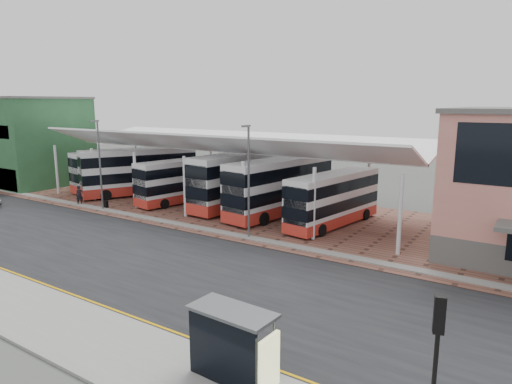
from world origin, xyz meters
TOP-DOWN VIEW (x-y plane):
  - ground at (0.00, 0.00)m, footprint 140.00×140.00m
  - road at (0.00, -1.00)m, footprint 120.00×14.00m
  - forecourt at (2.00, 13.00)m, footprint 72.00×16.00m
  - sidewalk at (0.00, -9.00)m, footprint 120.00×4.00m
  - north_kerb at (0.00, 6.20)m, footprint 120.00×0.80m
  - yellow_line_near at (0.00, -7.00)m, footprint 120.00×0.12m
  - yellow_line_far at (0.00, -6.70)m, footprint 120.00×0.12m
  - canopy at (-6.00, 13.94)m, footprint 37.00×11.63m
  - shop_green at (-30.00, 10.97)m, footprint 6.40×10.20m
  - shop_cream at (-36.50, 10.97)m, footprint 6.40×10.20m
  - lamp_west at (-14.00, 6.27)m, footprint 0.16×0.90m
  - lamp_east at (2.00, 6.27)m, footprint 0.16×0.90m
  - bus_0 at (-20.15, 13.81)m, footprint 4.90×10.91m
  - bus_1 at (-16.40, 12.93)m, footprint 7.79×11.59m
  - bus_2 at (-10.04, 12.89)m, footprint 4.14×10.27m
  - bus_3 at (-4.31, 14.33)m, footprint 3.65×12.24m
  - bus_4 at (0.33, 13.55)m, footprint 4.37×11.98m
  - bus_5 at (5.60, 12.78)m, footprint 3.84×10.24m
  - pedestrian at (-17.32, 6.33)m, footprint 0.66×0.78m
  - suitcase at (-14.33, 6.92)m, footprint 0.37×0.27m
  - bus_shelter at (11.35, -8.34)m, footprint 3.20×1.58m
  - traffic_signal_west at (17.59, -7.60)m, footprint 0.35×0.31m

SIDE VIEW (x-z plane):
  - ground at x=0.00m, z-range 0.00..0.00m
  - road at x=0.00m, z-range 0.00..0.02m
  - yellow_line_near at x=0.00m, z-range 0.02..0.03m
  - yellow_line_far at x=0.00m, z-range 0.02..0.03m
  - forecourt at x=2.00m, z-range 0.00..0.06m
  - sidewalk at x=0.00m, z-range 0.00..0.14m
  - north_kerb at x=0.00m, z-range 0.00..0.14m
  - suitcase at x=-14.33m, z-range 0.06..0.70m
  - pedestrian at x=-17.32m, z-range 0.06..1.89m
  - bus_shelter at x=11.35m, z-range 0.45..2.95m
  - bus_5 at x=5.60m, z-range 0.05..4.17m
  - bus_2 at x=-10.04m, z-range 0.05..4.17m
  - bus_0 at x=-20.15m, z-range 0.05..4.43m
  - bus_1 at x=-16.40m, z-range 0.04..4.85m
  - bus_4 at x=0.33m, z-range 0.04..4.87m
  - bus_3 at x=-4.31m, z-range 0.04..5.02m
  - traffic_signal_west at x=17.59m, z-range 0.88..5.30m
  - lamp_west at x=-14.00m, z-range 0.32..8.40m
  - lamp_east at x=2.00m, z-range 0.32..8.40m
  - shop_green at x=-30.00m, z-range 0.01..10.23m
  - shop_cream at x=-36.50m, z-range 0.01..10.23m
  - canopy at x=-6.00m, z-range 2.26..9.33m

